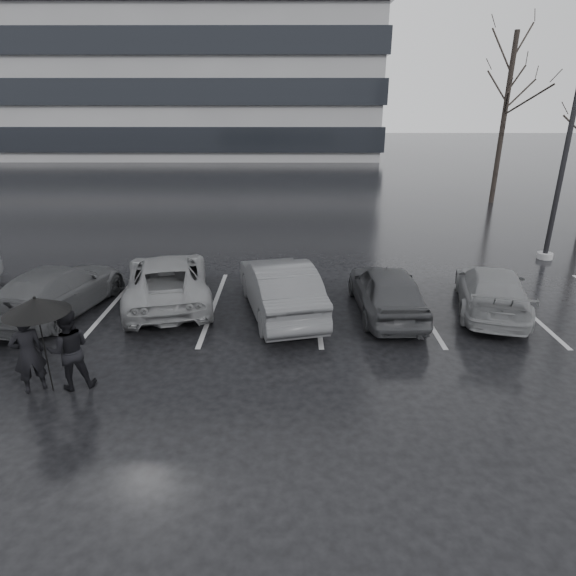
# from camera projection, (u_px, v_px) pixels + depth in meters

# --- Properties ---
(ground) EXTENTS (160.00, 160.00, 0.00)m
(ground) POSITION_uv_depth(u_px,v_px,m) (295.00, 350.00, 10.83)
(ground) COLOR black
(ground) RESTS_ON ground
(office_building) EXTENTS (61.00, 26.00, 29.00)m
(office_building) POSITION_uv_depth(u_px,v_px,m) (83.00, 8.00, 50.48)
(office_building) COLOR gray
(office_building) RESTS_ON ground
(car_main) EXTENTS (1.69, 3.89, 1.30)m
(car_main) POSITION_uv_depth(u_px,v_px,m) (387.00, 290.00, 12.47)
(car_main) COLOR black
(car_main) RESTS_ON ground
(car_west_a) EXTENTS (2.50, 4.60, 1.44)m
(car_west_a) POSITION_uv_depth(u_px,v_px,m) (280.00, 287.00, 12.49)
(car_west_a) COLOR #2E2E31
(car_west_a) RESTS_ON ground
(car_west_b) EXTENTS (3.18, 5.06, 1.30)m
(car_west_b) POSITION_uv_depth(u_px,v_px,m) (167.00, 279.00, 13.22)
(car_west_b) COLOR #525255
(car_west_b) RESTS_ON ground
(car_west_c) EXTENTS (2.54, 4.59, 1.26)m
(car_west_c) POSITION_uv_depth(u_px,v_px,m) (58.00, 290.00, 12.55)
(car_west_c) COLOR black
(car_west_c) RESTS_ON ground
(car_east) EXTENTS (2.69, 4.38, 1.19)m
(car_east) POSITION_uv_depth(u_px,v_px,m) (492.00, 290.00, 12.65)
(car_east) COLOR #525255
(car_east) RESTS_ON ground
(pedestrian_left) EXTENTS (0.69, 0.65, 1.60)m
(pedestrian_left) POSITION_uv_depth(u_px,v_px,m) (28.00, 353.00, 9.03)
(pedestrian_left) COLOR black
(pedestrian_left) RESTS_ON ground
(pedestrian_right) EXTENTS (0.95, 0.85, 1.62)m
(pedestrian_right) POSITION_uv_depth(u_px,v_px,m) (69.00, 350.00, 9.14)
(pedestrian_right) COLOR black
(pedestrian_right) RESTS_ON ground
(umbrella) EXTENTS (1.16, 1.16, 1.97)m
(umbrella) POSITION_uv_depth(u_px,v_px,m) (36.00, 305.00, 8.64)
(umbrella) COLOR black
(umbrella) RESTS_ON ground
(lamp_post) EXTENTS (0.52, 0.52, 9.55)m
(lamp_post) POSITION_uv_depth(u_px,v_px,m) (570.00, 129.00, 15.52)
(lamp_post) COLOR gray
(lamp_post) RESTS_ON ground
(stall_stripes) EXTENTS (19.72, 5.00, 0.00)m
(stall_stripes) POSITION_uv_depth(u_px,v_px,m) (265.00, 305.00, 13.16)
(stall_stripes) COLOR #9A9A9C
(stall_stripes) RESTS_ON ground
(tree_north) EXTENTS (0.26, 0.26, 8.50)m
(tree_north) POSITION_uv_depth(u_px,v_px,m) (503.00, 121.00, 25.07)
(tree_north) COLOR black
(tree_north) RESTS_ON ground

